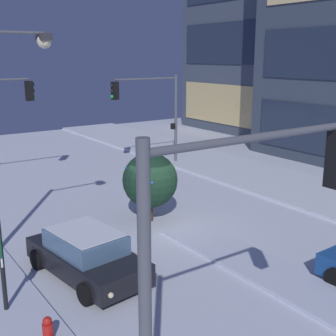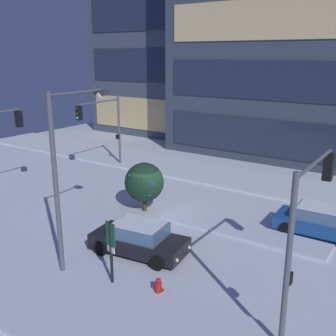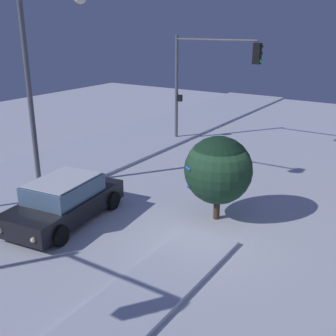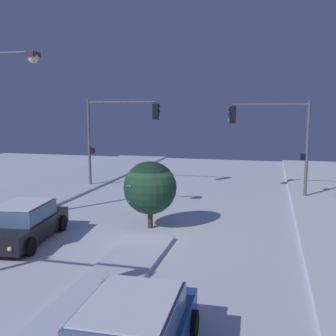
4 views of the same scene
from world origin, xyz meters
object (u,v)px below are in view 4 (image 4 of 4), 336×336
object	(u,v)px
traffic_light_corner_far_left	(275,131)
decorated_tree_median	(150,188)
car_near	(23,223)
traffic_light_corner_near_left	(117,127)

from	to	relation	value
traffic_light_corner_far_left	decorated_tree_median	size ratio (longest dim) A/B	1.92
car_near	decorated_tree_median	bearing A→B (deg)	117.05
traffic_light_corner_near_left	decorated_tree_median	world-z (taller)	traffic_light_corner_near_left
traffic_light_corner_far_left	decorated_tree_median	xyz separation A→B (m)	(7.86, -5.12, -2.11)
car_near	decorated_tree_median	distance (m)	5.25
traffic_light_corner_near_left	traffic_light_corner_far_left	world-z (taller)	traffic_light_corner_near_left
decorated_tree_median	traffic_light_corner_far_left	bearing A→B (deg)	146.91
car_near	traffic_light_corner_far_left	size ratio (longest dim) A/B	0.84
car_near	decorated_tree_median	xyz separation A→B (m)	(-2.91, 4.24, 1.05)
car_near	traffic_light_corner_far_left	distance (m)	14.62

